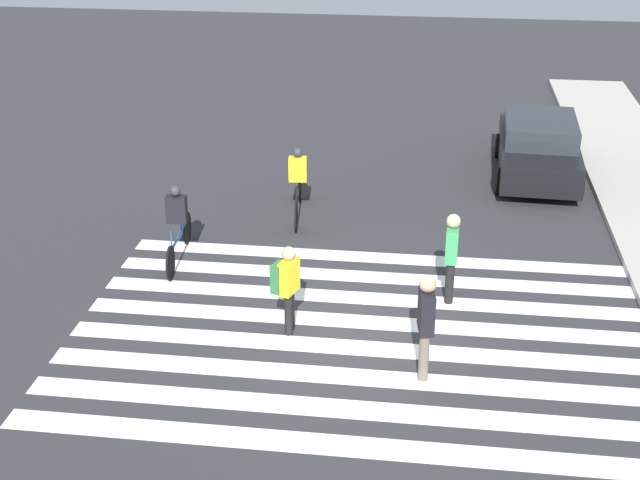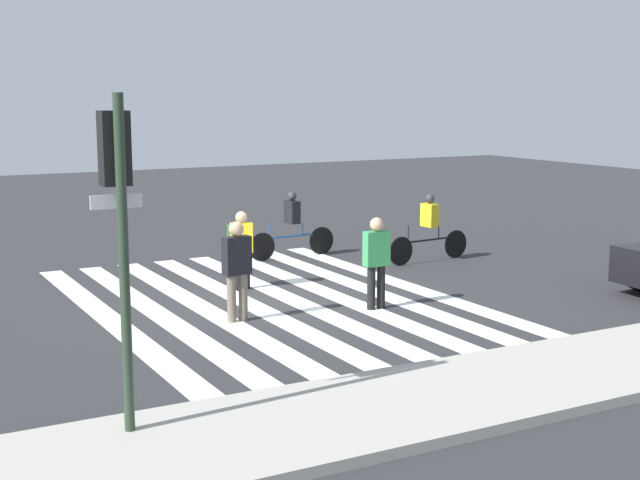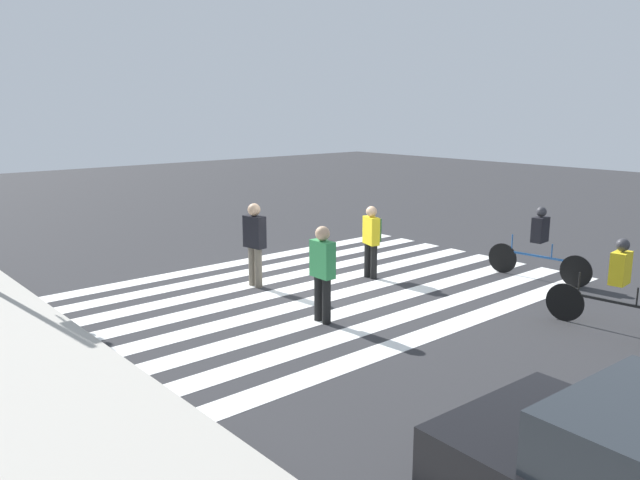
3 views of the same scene
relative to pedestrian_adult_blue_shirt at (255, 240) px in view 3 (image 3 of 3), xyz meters
The scene contains 8 objects.
ground_plane 1.89m from the pedestrian_adult_blue_shirt, 136.31° to the right, with size 60.00×60.00×0.00m, color #2D2D30.
sidewalk_curb 5.36m from the pedestrian_adult_blue_shirt, 102.69° to the left, with size 36.00×2.50×0.14m.
crosswalk_stripes 1.89m from the pedestrian_adult_blue_shirt, 136.31° to the right, with size 6.72×10.00×0.01m.
pedestrian_adult_blue_shirt is the anchor object (origin of this frame).
pedestrian_child_with_backpack 2.67m from the pedestrian_adult_blue_shirt, behind, with size 0.49×0.26×1.73m.
pedestrian_adult_yellow_jacket 2.62m from the pedestrian_adult_blue_shirt, 114.96° to the right, with size 0.49×0.46×1.62m.
cyclist_mid_street 6.94m from the pedestrian_adult_blue_shirt, 154.54° to the right, with size 2.41×0.42×1.63m.
cyclist_far_lane 6.20m from the pedestrian_adult_blue_shirt, 125.95° to the right, with size 2.39×0.42×1.63m.
Camera 3 is at (-9.42, 8.44, 3.72)m, focal length 35.00 mm.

